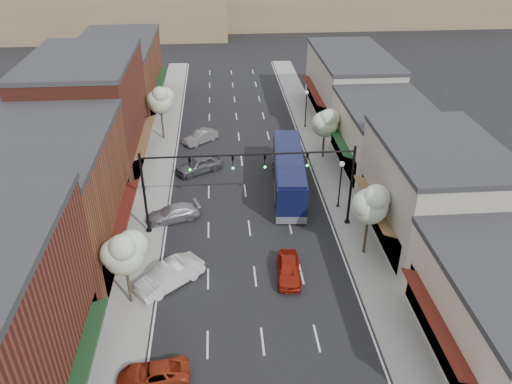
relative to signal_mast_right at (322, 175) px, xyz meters
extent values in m
plane|color=black|center=(-5.62, -8.00, -4.62)|extent=(160.00, 160.00, 0.00)
cube|color=gray|center=(-14.02, 10.50, -4.55)|extent=(2.80, 73.00, 0.15)
cube|color=gray|center=(2.78, 10.50, -4.55)|extent=(2.80, 73.00, 0.15)
cube|color=gray|center=(-12.62, 10.50, -4.55)|extent=(0.25, 73.00, 0.17)
cube|color=gray|center=(1.38, 10.50, -4.55)|extent=(0.25, 73.00, 0.17)
cube|color=#1D4825|center=(-14.92, -16.00, -1.52)|extent=(1.07, 9.80, 0.49)
cube|color=brown|center=(-19.92, -2.00, -0.12)|extent=(9.00, 14.00, 9.00)
cube|color=#2D2D30|center=(-19.92, -2.00, 4.58)|extent=(9.20, 14.10, 0.40)
cube|color=black|center=(-15.72, -2.00, -3.02)|extent=(0.60, 11.90, 2.60)
cube|color=#5A1C14|center=(-14.92, -2.00, -1.52)|extent=(1.07, 9.80, 0.49)
cube|color=maroon|center=(-19.92, 12.00, 0.63)|extent=(9.00, 14.00, 10.50)
cube|color=#2D2D30|center=(-19.92, 12.00, 6.08)|extent=(9.20, 14.10, 0.40)
cube|color=black|center=(-15.72, 12.00, -3.02)|extent=(0.60, 11.90, 2.60)
cube|color=brown|center=(-14.92, 12.00, -1.52)|extent=(1.07, 9.80, 0.49)
cube|color=brown|center=(-19.92, 28.00, -0.62)|extent=(9.00, 18.00, 8.00)
cube|color=#2D2D30|center=(-19.92, 28.00, 3.58)|extent=(9.20, 18.10, 0.40)
cube|color=black|center=(-15.72, 28.00, -3.02)|extent=(0.60, 15.30, 2.60)
cube|color=#1D4825|center=(-14.92, 28.00, -1.52)|extent=(1.07, 12.60, 0.49)
cube|color=black|center=(4.48, -14.00, -3.02)|extent=(0.60, 10.20, 2.60)
cube|color=#5A1C14|center=(3.68, -14.00, -1.52)|extent=(1.07, 8.40, 0.49)
cube|color=#A09A89|center=(8.18, -2.00, -0.87)|extent=(8.00, 12.00, 7.50)
cube|color=#2D2D30|center=(8.18, -2.00, 3.08)|extent=(8.20, 12.10, 0.40)
cube|color=black|center=(4.48, -2.00, -3.02)|extent=(0.60, 10.20, 2.60)
cube|color=brown|center=(3.68, -2.00, -1.52)|extent=(1.07, 8.40, 0.49)
cube|color=beige|center=(8.18, 10.00, -1.62)|extent=(8.00, 12.00, 6.00)
cube|color=#2D2D30|center=(8.18, 10.00, 1.58)|extent=(8.20, 12.10, 0.40)
cube|color=black|center=(4.48, 10.00, -3.02)|extent=(0.60, 10.20, 2.60)
cube|color=#1D4825|center=(3.68, 10.00, -1.52)|extent=(1.07, 8.40, 0.49)
cube|color=#A09A89|center=(8.18, 24.00, -1.12)|extent=(8.00, 16.00, 7.00)
cube|color=#2D2D30|center=(8.18, 24.00, 2.58)|extent=(8.20, 16.10, 0.40)
cube|color=black|center=(4.48, 24.00, -3.02)|extent=(0.60, 13.60, 2.60)
cube|color=#5A1C14|center=(3.68, 24.00, -1.52)|extent=(1.07, 11.20, 0.49)
cube|color=#7A6647|center=(-30.62, 70.00, -0.62)|extent=(50.00, 20.00, 8.00)
cylinder|color=black|center=(2.38, 0.00, -4.47)|extent=(0.44, 0.44, 0.30)
cylinder|color=black|center=(2.38, 0.00, -1.12)|extent=(0.20, 0.20, 7.00)
cylinder|color=black|center=(-1.62, 0.00, 1.98)|extent=(8.00, 0.14, 0.14)
imported|color=black|center=(-1.22, 0.00, 1.38)|extent=(0.18, 0.46, 1.10)
sphere|color=#19E533|center=(-1.22, -0.12, 0.96)|extent=(0.18, 0.18, 0.18)
imported|color=black|center=(-4.42, 0.00, 1.38)|extent=(0.18, 0.46, 1.10)
sphere|color=#19E533|center=(-4.42, -0.12, 0.96)|extent=(0.18, 0.18, 0.18)
cylinder|color=black|center=(-13.62, 0.00, -4.47)|extent=(0.44, 0.44, 0.30)
cylinder|color=black|center=(-13.62, 0.00, -1.12)|extent=(0.20, 0.20, 7.00)
cylinder|color=black|center=(-9.62, 0.00, 1.98)|extent=(8.00, 0.14, 0.14)
imported|color=black|center=(-10.02, 0.00, 1.38)|extent=(0.18, 0.46, 1.10)
sphere|color=#19E533|center=(-10.02, -0.12, 0.96)|extent=(0.18, 0.18, 0.18)
imported|color=black|center=(-6.82, 0.00, 1.38)|extent=(0.18, 0.46, 1.10)
sphere|color=#19E533|center=(-6.82, -0.12, 0.96)|extent=(0.18, 0.18, 0.18)
cylinder|color=#47382B|center=(2.68, -4.00, -2.77)|extent=(0.20, 0.20, 3.71)
sphere|color=#B8D8A6|center=(2.68, -4.00, -0.45)|extent=(2.60, 2.60, 2.60)
sphere|color=#B8D8A6|center=(3.18, -3.70, 0.02)|extent=(2.00, 2.00, 2.00)
sphere|color=#B8D8A6|center=(2.28, -4.30, -0.10)|extent=(1.90, 1.90, 1.90)
sphere|color=#B8D8A6|center=(2.78, -4.50, 0.48)|extent=(1.70, 1.70, 1.70)
cylinder|color=#47382B|center=(2.68, 12.00, -2.96)|extent=(0.20, 0.20, 3.33)
sphere|color=#B8D8A6|center=(2.68, 12.00, -0.88)|extent=(2.60, 2.60, 2.60)
sphere|color=#B8D8A6|center=(3.18, 12.30, -0.46)|extent=(2.00, 2.00, 2.00)
sphere|color=#B8D8A6|center=(2.28, 11.70, -0.57)|extent=(1.90, 1.90, 1.90)
sphere|color=#B8D8A6|center=(2.78, 11.50, -0.05)|extent=(1.70, 1.70, 1.70)
cylinder|color=#47382B|center=(-13.92, -8.00, -2.86)|extent=(0.20, 0.20, 3.52)
sphere|color=#B8D8A6|center=(-13.92, -8.00, -0.66)|extent=(2.60, 2.60, 2.60)
sphere|color=#B8D8A6|center=(-13.42, -7.70, -0.22)|extent=(2.00, 2.00, 2.00)
sphere|color=#B8D8A6|center=(-14.32, -8.30, -0.33)|extent=(1.90, 1.90, 1.90)
sphere|color=#B8D8A6|center=(-13.82, -8.50, 0.22)|extent=(1.70, 1.70, 1.70)
cylinder|color=#47382B|center=(-13.92, 18.00, -2.70)|extent=(0.20, 0.20, 3.84)
sphere|color=#B8D8A6|center=(-13.92, 18.00, -0.30)|extent=(2.60, 2.60, 2.60)
sphere|color=#B8D8A6|center=(-13.42, 18.30, 0.18)|extent=(2.00, 2.00, 2.00)
sphere|color=#B8D8A6|center=(-14.32, 17.70, 0.06)|extent=(1.90, 1.90, 1.90)
sphere|color=#B8D8A6|center=(-13.82, 17.50, 0.66)|extent=(1.70, 1.70, 1.70)
cylinder|color=black|center=(2.18, 2.50, -4.52)|extent=(0.28, 0.28, 0.20)
cylinder|color=black|center=(2.18, 2.50, -2.62)|extent=(0.12, 0.12, 4.00)
sphere|color=white|center=(2.18, 2.50, -0.40)|extent=(0.44, 0.44, 0.44)
cylinder|color=black|center=(2.18, 20.00, -4.52)|extent=(0.28, 0.28, 0.20)
cylinder|color=black|center=(2.18, 20.00, -2.62)|extent=(0.12, 0.12, 4.00)
sphere|color=white|center=(2.18, 20.00, -0.40)|extent=(0.44, 0.44, 0.44)
cube|color=#0D1136|center=(-1.72, 5.78, -2.71)|extent=(3.45, 11.71, 2.92)
cube|color=#595B60|center=(-1.72, 5.78, -4.09)|extent=(3.47, 11.73, 0.67)
cube|color=black|center=(-1.72, 5.78, -2.31)|extent=(3.43, 10.80, 1.06)
cube|color=#0D1136|center=(-1.72, 5.78, -1.20)|extent=(3.21, 11.24, 0.24)
cube|color=black|center=(-2.20, 0.07, -2.12)|extent=(2.00, 0.24, 1.15)
cylinder|color=black|center=(-3.19, 1.84, -4.12)|extent=(0.39, 1.02, 1.00)
cylinder|color=black|center=(-0.93, 1.66, -4.12)|extent=(0.39, 1.02, 1.00)
cylinder|color=black|center=(-2.55, 9.51, -4.12)|extent=(0.39, 1.02, 1.00)
cylinder|color=black|center=(-0.29, 9.33, -4.12)|extent=(0.39, 1.02, 1.00)
cylinder|color=black|center=(-2.67, 8.17, -4.12)|extent=(0.39, 1.02, 1.00)
cylinder|color=black|center=(-0.40, 7.98, -4.12)|extent=(0.39, 1.02, 1.00)
imported|color=maroon|center=(-3.28, -6.22, -3.93)|extent=(1.99, 4.18, 1.38)
imported|color=maroon|center=(-11.82, -14.39, -4.07)|extent=(4.19, 2.31, 1.11)
imported|color=silver|center=(-11.51, -6.40, -3.81)|extent=(4.90, 4.48, 1.63)
imported|color=#9A9A9F|center=(-11.82, 1.68, -3.98)|extent=(4.76, 3.02, 1.28)
imported|color=#525359|center=(-9.82, 9.98, -3.83)|extent=(4.95, 3.87, 1.58)
imported|color=gray|center=(-9.82, 16.78, -3.96)|extent=(3.95, 3.64, 1.32)
camera|label=1|loc=(-7.66, -33.14, 18.34)|focal=35.00mm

